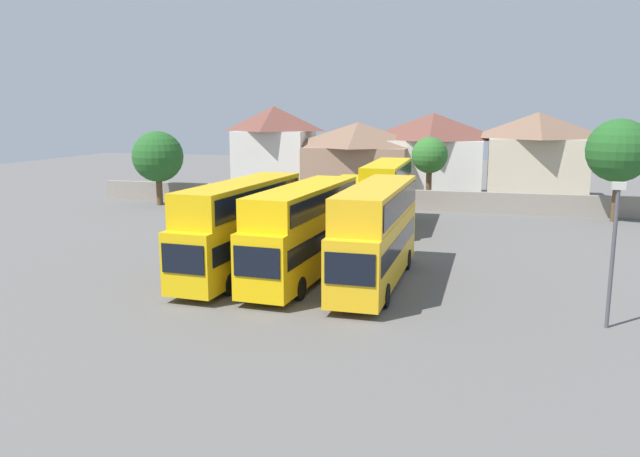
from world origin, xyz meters
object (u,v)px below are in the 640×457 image
bus_5 (387,192)px  tree_left_of_lot (430,156)px  bus_2 (304,227)px  tree_right_of_lot (158,157)px  house_terrace_left (274,148)px  tree_behind_wall (619,151)px  house_terrace_far_right (536,155)px  lamp_post_lot_edge (614,245)px  house_terrace_centre (358,158)px  bus_4 (344,201)px  bus_3 (376,229)px  bus_1 (241,223)px  house_terrace_right (432,154)px

bus_5 → tree_left_of_lot: bearing=169.5°
bus_2 → tree_right_of_lot: bearing=-132.8°
house_terrace_left → tree_behind_wall: 34.97m
house_terrace_left → house_terrace_far_right: size_ratio=0.95×
tree_behind_wall → lamp_post_lot_edge: bearing=-100.7°
lamp_post_lot_edge → house_terrace_centre: bearing=115.1°
house_terrace_left → house_terrace_centre: size_ratio=0.83×
bus_5 → tree_right_of_lot: size_ratio=1.61×
house_terrace_left → house_terrace_far_right: house_terrace_left is taller
bus_4 → bus_2: bearing=3.1°
bus_3 → tree_right_of_lot: (-24.30, 22.00, 1.69)m
bus_1 → house_terrace_centre: bearing=-175.4°
house_terrace_right → tree_behind_wall: 20.02m
house_terrace_left → tree_left_of_lot: 19.34m
tree_right_of_lot → house_terrace_right: bearing=29.5°
bus_3 → tree_left_of_lot: bearing=-179.5°
bus_3 → house_terrace_left: bearing=-152.8°
lamp_post_lot_edge → bus_5: bearing=121.6°
tree_right_of_lot → house_terrace_left: bearing=62.7°
bus_2 → tree_behind_wall: size_ratio=1.46×
house_terrace_centre → tree_behind_wall: (23.02, -11.09, 1.76)m
house_terrace_left → house_terrace_centre: 9.81m
bus_4 → tree_left_of_lot: 13.55m
house_terrace_far_right → lamp_post_lot_edge: 39.67m
tree_right_of_lot → bus_3: bearing=-42.2°
bus_1 → house_terrace_far_right: house_terrace_far_right is taller
tree_right_of_lot → lamp_post_lot_edge: 43.27m
tree_right_of_lot → house_terrace_far_right: bearing=21.5°
tree_left_of_lot → house_terrace_centre: bearing=140.5°
bus_1 → bus_2: (3.44, 0.14, -0.07)m
bus_3 → bus_1: bearing=-89.4°
bus_3 → tree_right_of_lot: tree_right_of_lot is taller
tree_right_of_lot → bus_5: bearing=-16.3°
house_terrace_far_right → tree_left_of_lot: bearing=-140.9°
house_terrace_left → lamp_post_lot_edge: size_ratio=1.56×
bus_3 → lamp_post_lot_edge: (10.19, -4.11, 0.58)m
house_terrace_centre → house_terrace_right: (7.61, 1.61, 0.48)m
bus_5 → house_terrace_left: bearing=-142.5°
tree_left_of_lot → lamp_post_lot_edge: bearing=-72.6°
bus_2 → tree_behind_wall: (19.14, 22.81, 2.91)m
bus_3 → house_terrace_far_right: size_ratio=1.20×
house_terrace_right → lamp_post_lot_edge: 41.14m
bus_2 → lamp_post_lot_edge: (14.04, -4.30, 0.68)m
bus_4 → tree_left_of_lot: (5.29, 12.17, 2.70)m
bus_4 → house_terrace_right: (4.90, 20.38, 2.40)m
tree_behind_wall → tree_right_of_lot: size_ratio=1.18×
tree_right_of_lot → bus_1: bearing=-52.2°
house_terrace_centre → tree_left_of_lot: house_terrace_centre is taller
house_terrace_far_right → tree_behind_wall: house_terrace_far_right is taller
bus_1 → tree_right_of_lot: (-17.01, 21.95, 1.71)m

